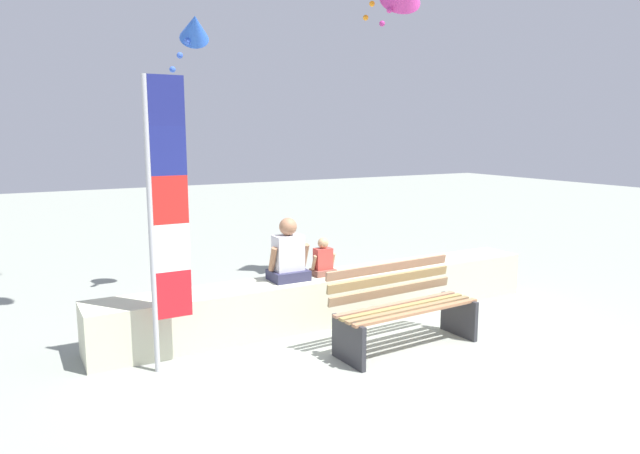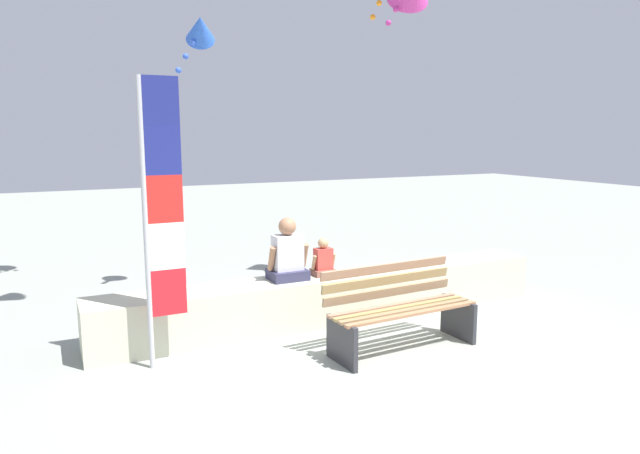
# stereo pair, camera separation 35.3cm
# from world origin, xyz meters

# --- Properties ---
(ground_plane) EXTENTS (40.00, 40.00, 0.00)m
(ground_plane) POSITION_xyz_m (0.00, 0.00, 0.00)
(ground_plane) COLOR gray
(seawall_ledge) EXTENTS (5.78, 0.60, 0.58)m
(seawall_ledge) POSITION_xyz_m (0.00, 1.27, 0.29)
(seawall_ledge) COLOR beige
(seawall_ledge) RESTS_ON ground
(park_bench) EXTENTS (1.68, 0.69, 0.88)m
(park_bench) POSITION_xyz_m (0.20, 0.14, 0.42)
(park_bench) COLOR #A5714D
(park_bench) RESTS_ON ground
(person_adult) EXTENTS (0.48, 0.35, 0.74)m
(person_adult) POSITION_xyz_m (-0.60, 1.29, 0.86)
(person_adult) COLOR #2E2E4B
(person_adult) RESTS_ON seawall_ledge
(person_child) EXTENTS (0.30, 0.22, 0.46)m
(person_child) POSITION_xyz_m (-0.13, 1.29, 0.76)
(person_child) COLOR brown
(person_child) RESTS_ON seawall_ledge
(flag_banner) EXTENTS (0.39, 0.05, 2.81)m
(flag_banner) POSITION_xyz_m (-2.15, 0.75, 1.57)
(flag_banner) COLOR #B7B7BC
(flag_banner) RESTS_ON ground
(kite_blue) EXTENTS (0.58, 0.60, 0.85)m
(kite_blue) POSITION_xyz_m (-1.11, 2.97, 3.63)
(kite_blue) COLOR blue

